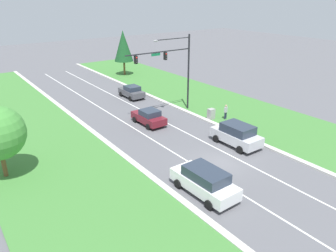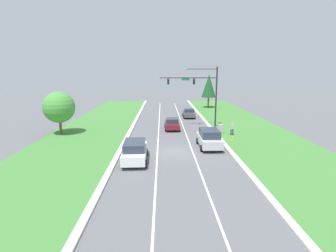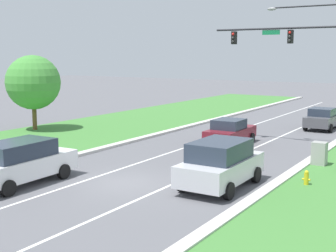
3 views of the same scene
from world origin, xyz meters
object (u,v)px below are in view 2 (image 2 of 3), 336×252
burgundy_sedan (172,124)px  fire_hydrant (232,139)px  conifer_near_right_tree (209,86)px  traffic_signal_mast (201,88)px  white_suv (135,151)px  oak_near_left_tree (59,107)px  pedestrian (232,128)px  utility_cabinet (220,129)px  silver_suv (209,138)px  graphite_sedan (189,113)px

burgundy_sedan → fire_hydrant: (6.70, -6.85, -0.46)m
conifer_near_right_tree → traffic_signal_mast: bearing=-103.2°
burgundy_sedan → white_suv: 13.61m
oak_near_left_tree → conifer_near_right_tree: bearing=45.8°
conifer_near_right_tree → oak_near_left_tree: (-23.25, -23.92, -1.26)m
pedestrian → oak_near_left_tree: bearing=-18.6°
pedestrian → conifer_near_right_tree: (1.30, 24.97, 3.87)m
burgundy_sedan → utility_cabinet: bearing=-25.5°
utility_cabinet → conifer_near_right_tree: size_ratio=0.17×
white_suv → pedestrian: size_ratio=3.02×
white_suv → utility_cabinet: bearing=43.9°
burgundy_sedan → pedestrian: bearing=-27.4°
white_suv → traffic_signal_mast: bearing=59.5°
silver_suv → utility_cabinet: silver_suv is taller
graphite_sedan → silver_suv: (0.36, -18.21, 0.22)m
traffic_signal_mast → white_suv: bearing=-119.0°
utility_cabinet → fire_hydrant: utility_cabinet is taller
graphite_sedan → silver_suv: bearing=-88.5°
traffic_signal_mast → graphite_sedan: bearing=96.0°
traffic_signal_mast → burgundy_sedan: 6.58m
graphite_sedan → conifer_near_right_tree: bearing=65.7°
burgundy_sedan → conifer_near_right_tree: conifer_near_right_tree is taller
traffic_signal_mast → utility_cabinet: size_ratio=7.06×
fire_hydrant → pedestrian: bearing=75.9°
burgundy_sedan → utility_cabinet: (6.19, -2.83, -0.19)m
white_suv → conifer_near_right_tree: bearing=68.2°
traffic_signal_mast → silver_suv: size_ratio=1.85×
silver_suv → oak_near_left_tree: 19.32m
utility_cabinet → conifer_near_right_tree: conifer_near_right_tree is taller
oak_near_left_tree → burgundy_sedan: bearing=10.5°
white_suv → silver_suv: silver_suv is taller
burgundy_sedan → silver_suv: silver_suv is taller
conifer_near_right_tree → pedestrian: bearing=-93.0°
burgundy_sedan → silver_suv: size_ratio=0.89×
fire_hydrant → silver_suv: bearing=-146.1°
graphite_sedan → utility_cabinet: graphite_sedan is taller
pedestrian → fire_hydrant: (-0.79, -3.13, -0.59)m
traffic_signal_mast → burgundy_sedan: (-4.13, -1.41, -4.93)m
utility_cabinet → pedestrian: size_ratio=0.73×
burgundy_sedan → white_suv: white_suv is taller
pedestrian → fire_hydrant: 3.28m
traffic_signal_mast → white_suv: traffic_signal_mast is taller
pedestrian → conifer_near_right_tree: bearing=-108.9°
traffic_signal_mast → conifer_near_right_tree: size_ratio=1.19×
fire_hydrant → utility_cabinet: bearing=97.2°
traffic_signal_mast → fire_hydrant: bearing=-72.7°
burgundy_sedan → fire_hydrant: 9.59m
traffic_signal_mast → fire_hydrant: 10.20m
traffic_signal_mast → white_suv: 17.20m
traffic_signal_mast → conifer_near_right_tree: traffic_signal_mast is taller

